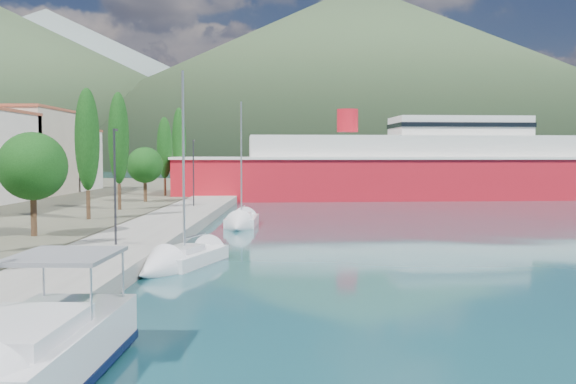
{
  "coord_description": "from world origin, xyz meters",
  "views": [
    {
      "loc": [
        0.56,
        -20.36,
        5.51
      ],
      "look_at": [
        0.0,
        14.0,
        3.5
      ],
      "focal_mm": 40.0,
      "sensor_mm": 36.0,
      "label": 1
    }
  ],
  "objects": [
    {
      "name": "lamp_posts",
      "position": [
        -9.0,
        14.54,
        4.08
      ],
      "size": [
        0.15,
        45.35,
        6.06
      ],
      "color": "#2D2D33",
      "rests_on": "quay"
    },
    {
      "name": "sailboat_near",
      "position": [
        -5.54,
        9.84,
        0.29
      ],
      "size": [
        4.24,
        7.6,
        10.47
      ],
      "color": "silver",
      "rests_on": "ground"
    },
    {
      "name": "ferry",
      "position": [
        15.06,
        60.87,
        3.58
      ],
      "size": [
        60.18,
        17.78,
        11.78
      ],
      "color": "red",
      "rests_on": "ground"
    },
    {
      "name": "hills_far",
      "position": [
        138.59,
        618.73,
        77.39
      ],
      "size": [
        1480.0,
        900.0,
        180.0
      ],
      "color": "slate",
      "rests_on": "ground"
    },
    {
      "name": "ground",
      "position": [
        0.0,
        120.0,
        0.0
      ],
      "size": [
        1400.0,
        1400.0,
        0.0
      ],
      "primitive_type": "plane",
      "color": "#194A52"
    },
    {
      "name": "quay",
      "position": [
        -9.0,
        26.0,
        0.4
      ],
      "size": [
        5.0,
        88.0,
        0.8
      ],
      "primitive_type": "cube",
      "color": "gray",
      "rests_on": "ground"
    },
    {
      "name": "tree_row",
      "position": [
        -15.09,
        31.3,
        5.79
      ],
      "size": [
        4.03,
        61.92,
        10.96
      ],
      "color": "#47301E",
      "rests_on": "land_strip"
    },
    {
      "name": "hills_near",
      "position": [
        98.04,
        372.5,
        49.18
      ],
      "size": [
        1010.0,
        520.0,
        115.0
      ],
      "color": "#374C2E",
      "rests_on": "ground"
    },
    {
      "name": "sailboat_mid",
      "position": [
        -3.85,
        27.53,
        0.3
      ],
      "size": [
        2.33,
        7.13,
        10.45
      ],
      "color": "silver",
      "rests_on": "ground"
    }
  ]
}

